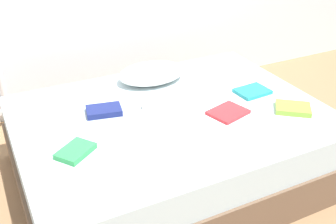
# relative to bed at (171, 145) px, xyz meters

# --- Properties ---
(ground_plane) EXTENTS (8.00, 8.00, 0.00)m
(ground_plane) POSITION_rel_bed_xyz_m (0.00, 0.00, -0.25)
(ground_plane) COLOR #93704C
(bed) EXTENTS (2.00, 1.50, 0.50)m
(bed) POSITION_rel_bed_xyz_m (0.00, 0.00, 0.00)
(bed) COLOR brown
(bed) RESTS_ON ground
(pillow) EXTENTS (0.51, 0.35, 0.13)m
(pillow) POSITION_rel_bed_xyz_m (0.09, 0.50, 0.32)
(pillow) COLOR white
(pillow) RESTS_ON bed
(textbook_lime) EXTENTS (0.28, 0.27, 0.03)m
(textbook_lime) POSITION_rel_bed_xyz_m (0.72, -0.33, 0.27)
(textbook_lime) COLOR #8CC638
(textbook_lime) RESTS_ON bed
(textbook_white) EXTENTS (0.25, 0.25, 0.05)m
(textbook_white) POSITION_rel_bed_xyz_m (-0.03, 0.12, 0.28)
(textbook_white) COLOR white
(textbook_white) RESTS_ON bed
(textbook_green) EXTENTS (0.25, 0.24, 0.03)m
(textbook_green) POSITION_rel_bed_xyz_m (-0.68, -0.17, 0.27)
(textbook_green) COLOR green
(textbook_green) RESTS_ON bed
(textbook_navy) EXTENTS (0.25, 0.19, 0.04)m
(textbook_navy) POSITION_rel_bed_xyz_m (-0.39, 0.19, 0.27)
(textbook_navy) COLOR navy
(textbook_navy) RESTS_ON bed
(textbook_teal) EXTENTS (0.24, 0.19, 0.02)m
(textbook_teal) POSITION_rel_bed_xyz_m (0.64, -0.00, 0.27)
(textbook_teal) COLOR teal
(textbook_teal) RESTS_ON bed
(textbook_red) EXTENTS (0.28, 0.24, 0.02)m
(textbook_red) POSITION_rel_bed_xyz_m (0.32, -0.17, 0.26)
(textbook_red) COLOR red
(textbook_red) RESTS_ON bed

